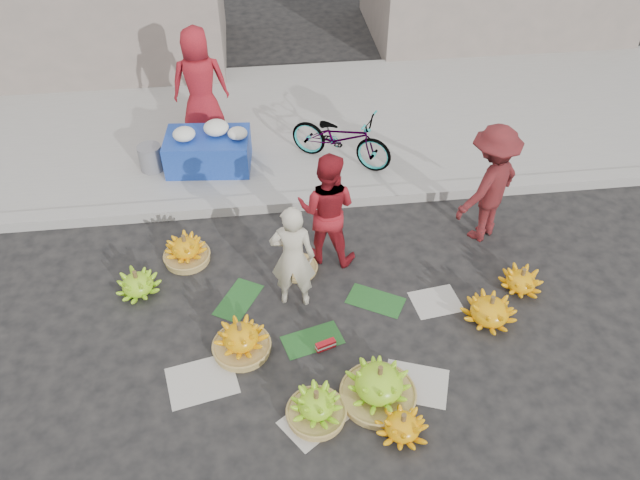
{
  "coord_description": "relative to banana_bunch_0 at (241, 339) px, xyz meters",
  "views": [
    {
      "loc": [
        -0.54,
        -4.59,
        5.39
      ],
      "look_at": [
        0.09,
        0.66,
        0.7
      ],
      "focal_mm": 35.0,
      "sensor_mm": 36.0,
      "label": 1
    }
  ],
  "objects": [
    {
      "name": "vendor_red",
      "position": [
        1.1,
        1.39,
        0.57
      ],
      "size": [
        0.89,
        0.79,
        1.51
      ],
      "primitive_type": "imported",
      "rotation": [
        0.0,
        0.0,
        2.79
      ],
      "color": "#A51920",
      "rests_on": "ground"
    },
    {
      "name": "banana_bunch_6",
      "position": [
        -1.19,
        1.03,
        -0.04
      ],
      "size": [
        0.56,
        0.56,
        0.33
      ],
      "rotation": [
        0.0,
        0.0,
        0.1
      ],
      "color": "#71BE1B",
      "rests_on": "ground"
    },
    {
      "name": "incense_stack",
      "position": [
        0.91,
        -0.08,
        -0.13
      ],
      "size": [
        0.23,
        0.14,
        0.09
      ],
      "primitive_type": "cube",
      "rotation": [
        0.0,
        0.0,
        0.32
      ],
      "color": "red",
      "rests_on": "ground"
    },
    {
      "name": "bicycle",
      "position": [
        1.55,
        3.29,
        0.35
      ],
      "size": [
        1.29,
        1.62,
        0.82
      ],
      "primitive_type": "imported",
      "rotation": [
        0.0,
        0.0,
        1.02
      ],
      "color": "gray",
      "rests_on": "sidewalk"
    },
    {
      "name": "banana_bunch_4",
      "position": [
        2.79,
        0.11,
        -0.02
      ],
      "size": [
        0.64,
        0.64,
        0.38
      ],
      "rotation": [
        0.0,
        0.0,
        -0.07
      ],
      "color": "#F7AD0C",
      "rests_on": "ground"
    },
    {
      "name": "ground",
      "position": [
        0.87,
        0.25,
        -0.18
      ],
      "size": [
        80.0,
        80.0,
        0.0
      ],
      "primitive_type": "plane",
      "color": "black",
      "rests_on": "ground"
    },
    {
      "name": "curb",
      "position": [
        0.87,
        2.45,
        -0.11
      ],
      "size": [
        40.0,
        0.25,
        0.15
      ],
      "primitive_type": "cube",
      "color": "gray",
      "rests_on": "ground"
    },
    {
      "name": "banana_bunch_5",
      "position": [
        3.32,
        0.54,
        -0.05
      ],
      "size": [
        0.56,
        0.56,
        0.32
      ],
      "rotation": [
        0.0,
        0.0,
        -0.15
      ],
      "color": "#F7AD0C",
      "rests_on": "ground"
    },
    {
      "name": "flower_table",
      "position": [
        -0.36,
        3.39,
        0.22
      ],
      "size": [
        1.26,
        0.85,
        0.69
      ],
      "rotation": [
        0.0,
        0.0,
        -0.09
      ],
      "color": "#18379C",
      "rests_on": "sidewalk"
    },
    {
      "name": "banana_bunch_7",
      "position": [
        -0.65,
        1.52,
        -0.02
      ],
      "size": [
        0.56,
        0.56,
        0.4
      ],
      "rotation": [
        0.0,
        0.0,
        -0.18
      ],
      "color": "olive",
      "rests_on": "ground"
    },
    {
      "name": "sidewalk",
      "position": [
        0.87,
        4.55,
        -0.12
      ],
      "size": [
        40.0,
        4.0,
        0.12
      ],
      "primitive_type": "cube",
      "color": "gray",
      "rests_on": "ground"
    },
    {
      "name": "grey_bucket",
      "position": [
        -1.21,
        3.41,
        0.13
      ],
      "size": [
        0.34,
        0.34,
        0.38
      ],
      "primitive_type": "cylinder",
      "color": "slate",
      "rests_on": "sidewalk"
    },
    {
      "name": "banana_bunch_2",
      "position": [
        1.35,
        -0.78,
        0.04
      ],
      "size": [
        0.85,
        0.85,
        0.5
      ],
      "rotation": [
        0.0,
        0.0,
        0.31
      ],
      "color": "olive",
      "rests_on": "ground"
    },
    {
      "name": "man_striped",
      "position": [
        3.15,
        1.57,
        0.62
      ],
      "size": [
        1.2,
        1.09,
        1.61
      ],
      "primitive_type": "imported",
      "rotation": [
        0.0,
        0.0,
        3.75
      ],
      "color": "maroon",
      "rests_on": "ground"
    },
    {
      "name": "banana_bunch_0",
      "position": [
        0.0,
        0.0,
        0.0
      ],
      "size": [
        0.62,
        0.62,
        0.43
      ],
      "rotation": [
        0.0,
        0.0,
        -0.03
      ],
      "color": "olive",
      "rests_on": "ground"
    },
    {
      "name": "banana_leaves",
      "position": [
        0.77,
        0.45,
        -0.18
      ],
      "size": [
        2.0,
        1.0,
        0.0
      ],
      "primitive_type": null,
      "color": "#194C1D",
      "rests_on": "ground"
    },
    {
      "name": "basket_spare",
      "position": [
        0.71,
        1.17,
        -0.16
      ],
      "size": [
        0.61,
        0.61,
        0.05
      ],
      "primitive_type": "cylinder",
      "rotation": [
        0.0,
        0.0,
        -0.35
      ],
      "color": "olive",
      "rests_on": "ground"
    },
    {
      "name": "flower_vendor",
      "position": [
        -0.44,
        4.32,
        0.79
      ],
      "size": [
        0.86,
        0.59,
        1.71
      ],
      "primitive_type": "imported",
      "rotation": [
        0.0,
        0.0,
        3.19
      ],
      "color": "#A51920",
      "rests_on": "sidewalk"
    },
    {
      "name": "banana_bunch_3",
      "position": [
        1.5,
        -1.19,
        -0.05
      ],
      "size": [
        0.62,
        0.62,
        0.31
      ],
      "rotation": [
        0.0,
        0.0,
        0.39
      ],
      "color": "#F7AD0C",
      "rests_on": "ground"
    },
    {
      "name": "vendor_cream",
      "position": [
        0.63,
        0.67,
        0.51
      ],
      "size": [
        0.55,
        0.41,
        1.38
      ],
      "primitive_type": "imported",
      "rotation": [
        0.0,
        0.0,
        2.99
      ],
      "color": "beige",
      "rests_on": "ground"
    },
    {
      "name": "banana_bunch_1",
      "position": [
        0.71,
        -0.91,
        -0.01
      ],
      "size": [
        0.59,
        0.59,
        0.41
      ],
      "rotation": [
        0.0,
        0.0,
        -0.23
      ],
      "color": "olive",
      "rests_on": "ground"
    },
    {
      "name": "newspaper_scatter",
      "position": [
        0.87,
        -0.55,
        -0.18
      ],
      "size": [
        3.2,
        1.8,
        0.0
      ],
      "primitive_type": null,
      "color": "beige",
      "rests_on": "ground"
    }
  ]
}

